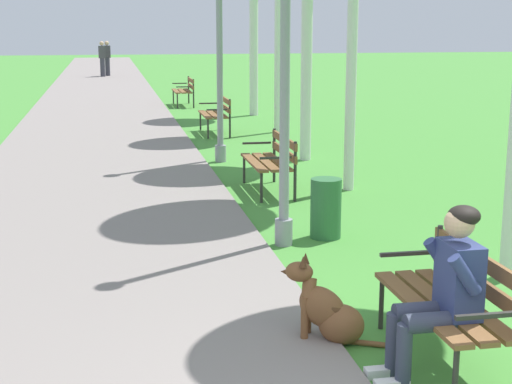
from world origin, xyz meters
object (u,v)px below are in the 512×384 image
object	(u,v)px
park_bench_mid	(272,158)
dog_brown	(328,311)
park_bench_far	(217,112)
park_bench_furthest	(185,89)
pedestrian_distant	(107,59)
litter_bin	(326,208)
person_seated_on_near_bench	(444,287)
park_bench_near	(454,295)
lamp_post_near	(285,36)
lamp_post_mid	(219,31)
pedestrian_further_distant	(102,59)

from	to	relation	value
park_bench_mid	dog_brown	distance (m)	5.57
park_bench_far	park_bench_furthest	bearing A→B (deg)	90.87
dog_brown	pedestrian_distant	world-z (taller)	pedestrian_distant
park_bench_furthest	litter_bin	distance (m)	15.04
park_bench_furthest	person_seated_on_near_bench	size ratio (longest dim) A/B	1.20
park_bench_near	pedestrian_distant	world-z (taller)	pedestrian_distant
person_seated_on_near_bench	lamp_post_near	world-z (taller)	lamp_post_near
park_bench_far	lamp_post_mid	world-z (taller)	lamp_post_mid
park_bench_mid	pedestrian_distant	distance (m)	26.39
person_seated_on_near_bench	lamp_post_near	size ratio (longest dim) A/B	0.28
lamp_post_near	litter_bin	world-z (taller)	lamp_post_near
dog_brown	lamp_post_mid	distance (m)	8.45
park_bench_mid	pedestrian_distant	xyz separation A→B (m)	(-2.28, 26.29, 0.33)
person_seated_on_near_bench	pedestrian_further_distant	xyz separation A→B (m)	(-2.37, 32.05, 0.16)
park_bench_furthest	lamp_post_mid	world-z (taller)	lamp_post_mid
park_bench_near	dog_brown	distance (m)	0.98
litter_bin	park_bench_furthest	bearing A→B (deg)	90.46
pedestrian_distant	pedestrian_further_distant	distance (m)	0.57
pedestrian_distant	pedestrian_further_distant	world-z (taller)	same
lamp_post_mid	litter_bin	world-z (taller)	lamp_post_mid
park_bench_furthest	pedestrian_distant	xyz separation A→B (m)	(-2.24, 13.84, 0.33)
park_bench_mid	park_bench_furthest	size ratio (longest dim) A/B	1.00
person_seated_on_near_bench	litter_bin	size ratio (longest dim) A/B	1.79
park_bench_near	pedestrian_further_distant	world-z (taller)	pedestrian_further_distant
park_bench_near	pedestrian_distant	bearing A→B (deg)	94.16
park_bench_far	litter_bin	size ratio (longest dim) A/B	2.14
park_bench_far	pedestrian_distant	size ratio (longest dim) A/B	0.91
park_bench_mid	park_bench_furthest	distance (m)	12.45
park_bench_far	pedestrian_distant	bearing A→B (deg)	96.64
park_bench_mid	litter_bin	size ratio (longest dim) A/B	2.14
person_seated_on_near_bench	lamp_post_mid	world-z (taller)	lamp_post_mid
park_bench_far	dog_brown	xyz separation A→B (m)	(-0.79, -11.72, -0.25)
person_seated_on_near_bench	lamp_post_mid	bearing A→B (deg)	91.58
park_bench_mid	person_seated_on_near_bench	size ratio (longest dim) A/B	1.20
lamp_post_near	litter_bin	bearing A→B (deg)	21.12
litter_bin	park_bench_mid	bearing A→B (deg)	91.91
park_bench_mid	lamp_post_near	distance (m)	3.36
park_bench_far	lamp_post_near	distance (m)	9.19
park_bench_near	pedestrian_further_distant	bearing A→B (deg)	94.64
park_bench_far	lamp_post_near	bearing A→B (deg)	-93.32
park_bench_far	person_seated_on_near_bench	world-z (taller)	person_seated_on_near_bench
park_bench_furthest	person_seated_on_near_bench	distance (m)	18.73
lamp_post_mid	pedestrian_distant	distance (m)	23.74
park_bench_furthest	pedestrian_further_distant	bearing A→B (deg)	100.52
park_bench_near	litter_bin	bearing A→B (deg)	89.74
dog_brown	lamp_post_mid	size ratio (longest dim) A/B	0.17
pedestrian_further_distant	lamp_post_mid	bearing A→B (deg)	-84.74
park_bench_furthest	lamp_post_near	size ratio (longest dim) A/B	0.33
person_seated_on_near_bench	pedestrian_distant	xyz separation A→B (m)	(-2.14, 32.57, 0.16)
park_bench_far	pedestrian_further_distant	bearing A→B (deg)	97.48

